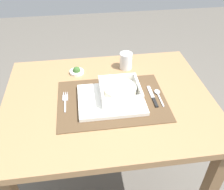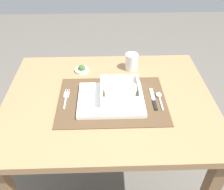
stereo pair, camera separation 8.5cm
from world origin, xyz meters
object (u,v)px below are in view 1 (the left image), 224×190
(condiment_saucer, at_px, (77,71))
(butter_knife, at_px, (153,97))
(spoon, at_px, (158,93))
(drinking_glass, at_px, (126,62))
(porridge_bowl, at_px, (120,91))
(fork, at_px, (65,100))
(dining_table, at_px, (108,118))

(condiment_saucer, bearing_deg, butter_knife, -37.66)
(spoon, relative_size, drinking_glass, 1.44)
(porridge_bowl, xyz_separation_m, fork, (-0.23, 0.01, -0.04))
(dining_table, xyz_separation_m, condiment_saucer, (-0.13, 0.21, 0.13))
(spoon, height_order, butter_knife, spoon)
(butter_knife, relative_size, drinking_glass, 1.76)
(spoon, distance_m, drinking_glass, 0.25)
(spoon, xyz_separation_m, drinking_glass, (-0.10, 0.23, 0.03))
(fork, relative_size, condiment_saucer, 1.90)
(condiment_saucer, bearing_deg, spoon, -32.49)
(drinking_glass, bearing_deg, condiment_saucer, -176.87)
(porridge_bowl, relative_size, condiment_saucer, 2.39)
(porridge_bowl, distance_m, condiment_saucer, 0.28)
(fork, distance_m, condiment_saucer, 0.22)
(porridge_bowl, relative_size, spoon, 1.40)
(fork, bearing_deg, dining_table, -0.08)
(porridge_bowl, height_order, condiment_saucer, porridge_bowl)
(spoon, bearing_deg, drinking_glass, 110.74)
(butter_knife, bearing_deg, fork, 178.69)
(drinking_glass, bearing_deg, porridge_bowl, -106.33)
(dining_table, bearing_deg, fork, 179.80)
(dining_table, xyz_separation_m, drinking_glass, (0.12, 0.22, 0.15))
(porridge_bowl, bearing_deg, spoon, 1.68)
(fork, xyz_separation_m, condiment_saucer, (0.05, 0.21, 0.00))
(fork, height_order, condiment_saucer, condiment_saucer)
(dining_table, distance_m, drinking_glass, 0.29)
(dining_table, relative_size, condiment_saucer, 12.99)
(butter_knife, bearing_deg, condiment_saucer, 146.29)
(fork, relative_size, spoon, 1.11)
(dining_table, bearing_deg, porridge_bowl, -15.25)
(dining_table, relative_size, drinking_glass, 10.93)
(spoon, bearing_deg, porridge_bowl, 179.50)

